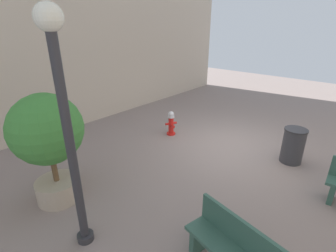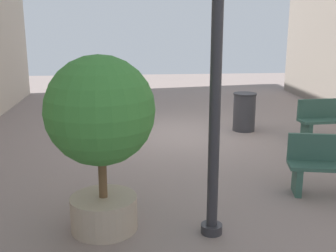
# 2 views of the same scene
# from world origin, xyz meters

# --- Properties ---
(ground_plane) EXTENTS (23.40, 23.40, 0.00)m
(ground_plane) POSITION_xyz_m (0.00, 0.00, 0.00)
(ground_plane) COLOR gray
(fire_hydrant) EXTENTS (0.36, 0.39, 0.81)m
(fire_hydrant) POSITION_xyz_m (1.94, 0.56, 0.40)
(fire_hydrant) COLOR red
(fire_hydrant) RESTS_ON ground_plane
(bench_near) EXTENTS (1.59, 0.54, 0.95)m
(bench_near) POSITION_xyz_m (-3.41, 0.81, 0.49)
(bench_near) COLOR #33594C
(bench_near) RESTS_ON ground_plane
(planter_tree) EXTENTS (1.39, 1.39, 2.31)m
(planter_tree) POSITION_xyz_m (1.59, 4.64, 1.45)
(planter_tree) COLOR tan
(planter_tree) RESTS_ON ground_plane
(street_lamp) EXTENTS (0.36, 0.36, 3.73)m
(street_lamp) POSITION_xyz_m (0.19, 4.89, 2.33)
(street_lamp) COLOR #2D2D33
(street_lamp) RESTS_ON ground_plane
(trash_bin) EXTENTS (0.58, 0.58, 0.95)m
(trash_bin) POSITION_xyz_m (-1.64, -0.21, 0.48)
(trash_bin) COLOR #38383D
(trash_bin) RESTS_ON ground_plane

